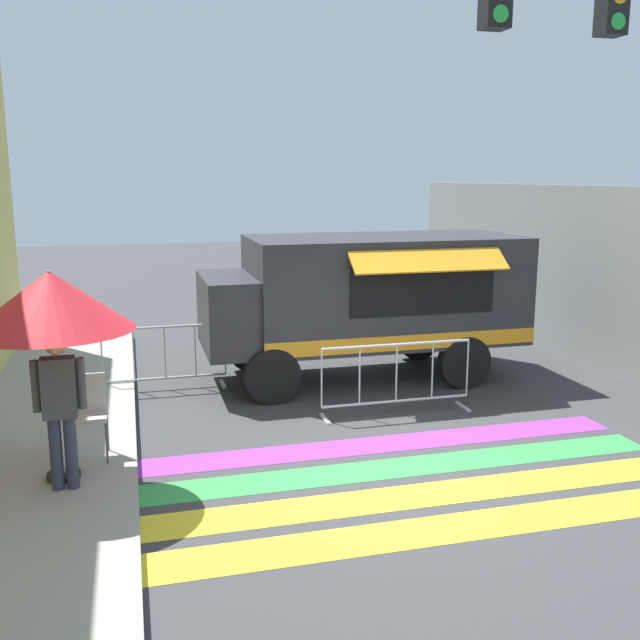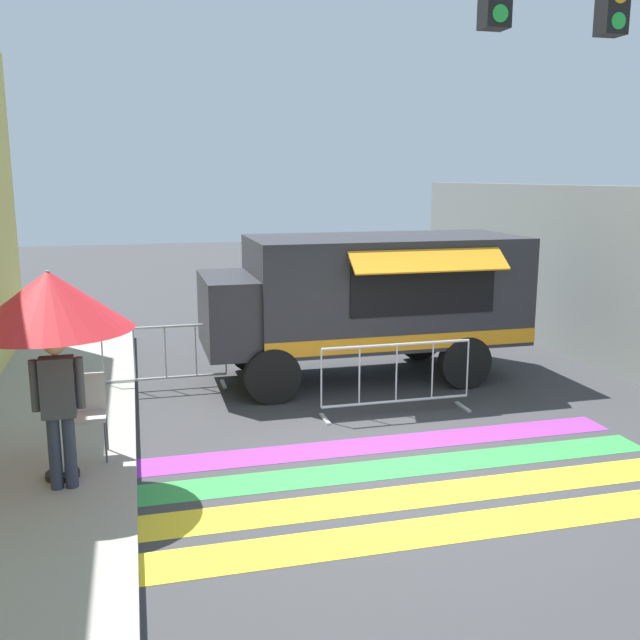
% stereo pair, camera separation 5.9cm
% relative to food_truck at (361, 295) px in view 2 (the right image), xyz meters
% --- Properties ---
extents(ground_plane, '(60.00, 60.00, 0.00)m').
position_rel_food_truck_xyz_m(ground_plane, '(-0.69, -3.82, -1.45)').
color(ground_plane, '#38383A').
extents(concrete_wall_right, '(0.20, 16.00, 3.22)m').
position_rel_food_truck_xyz_m(concrete_wall_right, '(4.42, -0.82, 0.16)').
color(concrete_wall_right, gray).
rests_on(concrete_wall_right, ground_plane).
extents(crosswalk_painted, '(6.40, 2.84, 0.01)m').
position_rel_food_truck_xyz_m(crosswalk_painted, '(-0.69, -4.14, -1.44)').
color(crosswalk_painted, yellow).
rests_on(crosswalk_painted, ground_plane).
extents(food_truck, '(5.28, 2.55, 2.41)m').
position_rel_food_truck_xyz_m(food_truck, '(0.00, 0.00, 0.00)').
color(food_truck, '#2D2D33').
rests_on(food_truck, ground_plane).
extents(traffic_signal_pole, '(3.75, 0.29, 6.43)m').
position_rel_food_truck_xyz_m(traffic_signal_pole, '(2.37, -2.95, 3.16)').
color(traffic_signal_pole, '#515456').
rests_on(traffic_signal_pole, ground_plane).
extents(patio_umbrella, '(1.71, 1.71, 2.27)m').
position_rel_food_truck_xyz_m(patio_umbrella, '(-4.51, -3.42, 0.66)').
color(patio_umbrella, black).
rests_on(patio_umbrella, sidewalk_left).
extents(folding_chair, '(0.43, 0.43, 0.97)m').
position_rel_food_truck_xyz_m(folding_chair, '(-4.26, -2.83, -0.70)').
color(folding_chair, '#4C4C51').
rests_on(folding_chair, sidewalk_left).
extents(vendor_person, '(0.53, 0.22, 1.67)m').
position_rel_food_truck_xyz_m(vendor_person, '(-4.46, -3.71, -0.34)').
color(vendor_person, '#2D3347').
rests_on(vendor_person, sidewalk_left).
extents(barricade_front, '(2.25, 0.44, 1.05)m').
position_rel_food_truck_xyz_m(barricade_front, '(-0.07, -1.91, -0.92)').
color(barricade_front, '#B7BABF').
rests_on(barricade_front, ground_plane).
extents(barricade_side, '(1.96, 0.44, 1.05)m').
position_rel_food_truck_xyz_m(barricade_side, '(-3.23, 0.18, -0.93)').
color(barricade_side, '#B7BABF').
rests_on(barricade_side, ground_plane).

